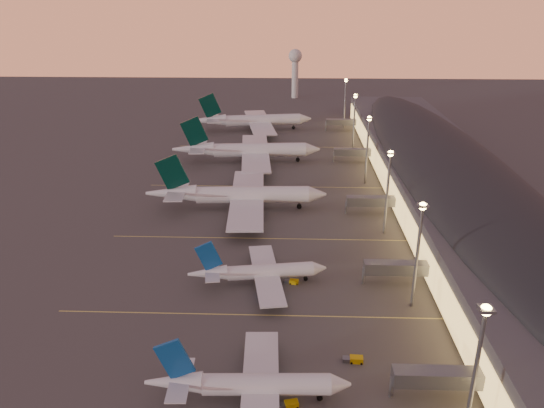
{
  "coord_description": "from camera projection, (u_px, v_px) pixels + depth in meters",
  "views": [
    {
      "loc": [
        7.38,
        -106.36,
        67.69
      ],
      "look_at": [
        2.0,
        45.0,
        7.0
      ],
      "focal_mm": 35.0,
      "sensor_mm": 36.0,
      "label": 1
    }
  ],
  "objects": [
    {
      "name": "airliner_wide_far",
      "position": [
        253.0,
        121.0,
        277.02
      ],
      "size": [
        62.71,
        57.8,
        20.1
      ],
      "rotation": [
        0.0,
        0.0,
        0.16
      ],
      "color": "silver",
      "rests_on": "ground"
    },
    {
      "name": "lane_markings",
      "position": [
        265.0,
        231.0,
        161.2
      ],
      "size": [
        90.0,
        180.36,
        0.0
      ],
      "color": "#D8C659",
      "rests_on": "ground"
    },
    {
      "name": "airliner_narrow_south",
      "position": [
        249.0,
        385.0,
        93.35
      ],
      "size": [
        36.46,
        32.53,
        13.05
      ],
      "rotation": [
        0.0,
        0.0,
        0.04
      ],
      "color": "silver",
      "rests_on": "ground"
    },
    {
      "name": "baggage_tug_a",
      "position": [
        289.0,
        405.0,
        92.78
      ],
      "size": [
        3.87,
        2.26,
        1.09
      ],
      "rotation": [
        0.0,
        0.0,
        0.23
      ],
      "color": "#CFA307",
      "rests_on": "ground"
    },
    {
      "name": "terminal_building",
      "position": [
        445.0,
        173.0,
        186.01
      ],
      "size": [
        56.35,
        255.0,
        17.46
      ],
      "color": "#47474B",
      "rests_on": "ground"
    },
    {
      "name": "ground",
      "position": [
        257.0,
        303.0,
        124.09
      ],
      "size": [
        700.0,
        700.0,
        0.0
      ],
      "primitive_type": "plane",
      "color": "#413F3C"
    },
    {
      "name": "light_masts",
      "position": [
        376.0,
        154.0,
        176.67
      ],
      "size": [
        2.2,
        217.2,
        25.9
      ],
      "color": "slate",
      "rests_on": "ground"
    },
    {
      "name": "baggage_tug_c",
      "position": [
        292.0,
        282.0,
        132.26
      ],
      "size": [
        3.6,
        1.85,
        1.03
      ],
      "rotation": [
        0.0,
        0.0,
        -0.14
      ],
      "color": "#CFA307",
      "rests_on": "ground"
    },
    {
      "name": "airliner_wide_mid",
      "position": [
        247.0,
        150.0,
        225.0
      ],
      "size": [
        62.83,
        57.41,
        20.1
      ],
      "rotation": [
        0.0,
        0.0,
        0.08
      ],
      "color": "silver",
      "rests_on": "ground"
    },
    {
      "name": "airliner_wide_near",
      "position": [
        237.0,
        195.0,
        176.07
      ],
      "size": [
        60.14,
        54.79,
        19.25
      ],
      "rotation": [
        0.0,
        0.0,
        0.05
      ],
      "color": "silver",
      "rests_on": "ground"
    },
    {
      "name": "radar_tower",
      "position": [
        295.0,
        65.0,
        356.82
      ],
      "size": [
        9.0,
        9.0,
        32.5
      ],
      "color": "silver",
      "rests_on": "ground"
    },
    {
      "name": "baggage_tug_b",
      "position": [
        354.0,
        359.0,
        104.15
      ],
      "size": [
        4.05,
        1.95,
        1.18
      ],
      "rotation": [
        0.0,
        0.0,
        -0.07
      ],
      "color": "#CFA307",
      "rests_on": "ground"
    },
    {
      "name": "airliner_narrow_north",
      "position": [
        258.0,
        272.0,
        131.26
      ],
      "size": [
        34.59,
        31.21,
        12.36
      ],
      "rotation": [
        0.0,
        0.0,
        0.16
      ],
      "color": "silver",
      "rests_on": "ground"
    }
  ]
}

